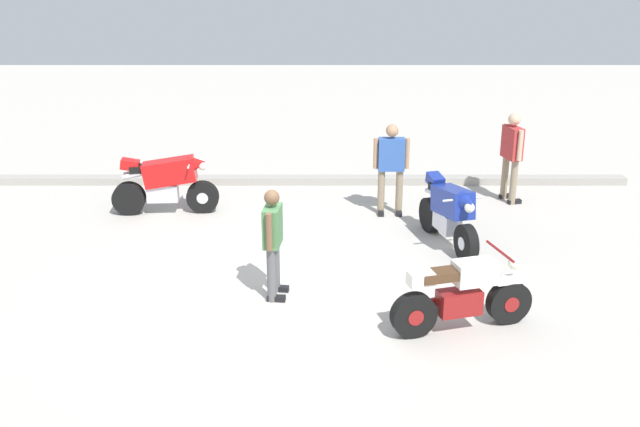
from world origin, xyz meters
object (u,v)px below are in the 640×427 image
motorcycle_blue_sportbike (448,212)px  person_in_red_shirt (511,151)px  person_in_blue_shirt (390,163)px  motorcycle_red_sportbike (164,183)px  person_in_green_shirt (272,238)px  motorcycle_cream_vintage (461,295)px

motorcycle_blue_sportbike → person_in_red_shirt: (1.52, 2.23, 0.41)m
motorcycle_blue_sportbike → person_in_blue_shirt: (-0.83, 1.53, 0.37)m
motorcycle_red_sportbike → person_in_green_shirt: bearing=-61.2°
motorcycle_red_sportbike → person_in_blue_shirt: size_ratio=1.16×
motorcycle_blue_sportbike → motorcycle_red_sportbike: (-4.96, 1.56, 0.00)m
person_in_red_shirt → person_in_green_shirt: bearing=-151.5°
motorcycle_red_sportbike → person_in_green_shirt: (2.18, -3.44, 0.30)m
motorcycle_cream_vintage → person_in_red_shirt: size_ratio=1.10×
motorcycle_cream_vintage → motorcycle_red_sportbike: 6.43m
motorcycle_blue_sportbike → person_in_blue_shirt: 1.78m
person_in_red_shirt → person_in_blue_shirt: 2.46m
motorcycle_cream_vintage → motorcycle_blue_sportbike: motorcycle_blue_sportbike is taller
motorcycle_red_sportbike → person_in_red_shirt: bearing=2.4°
motorcycle_blue_sportbike → person_in_red_shirt: person_in_red_shirt is taller
motorcycle_red_sportbike → person_in_green_shirt: size_ratio=1.23×
motorcycle_cream_vintage → person_in_green_shirt: (-2.49, 0.97, 0.41)m
motorcycle_blue_sportbike → motorcycle_red_sportbike: bearing=-123.1°
motorcycle_blue_sportbike → person_in_blue_shirt: size_ratio=1.14×
person_in_red_shirt → person_in_green_shirt: person_in_red_shirt is taller
person_in_blue_shirt → person_in_red_shirt: bearing=106.6°
motorcycle_blue_sportbike → motorcycle_red_sportbike: size_ratio=0.99×
person_in_red_shirt → person_in_blue_shirt: bearing=-178.7°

